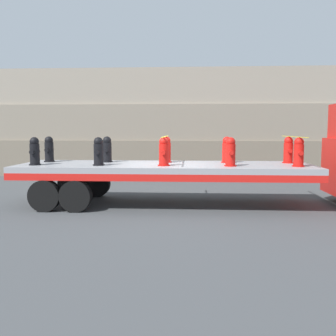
# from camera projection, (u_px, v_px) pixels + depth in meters

# --- Properties ---
(ground_plane) EXTENTS (120.00, 120.00, 0.00)m
(ground_plane) POSITION_uv_depth(u_px,v_px,m) (165.00, 204.00, 11.57)
(ground_plane) COLOR #3F4244
(rock_cliff) EXTENTS (60.00, 3.30, 5.30)m
(rock_cliff) POSITION_uv_depth(u_px,v_px,m) (176.00, 123.00, 19.55)
(rock_cliff) COLOR #706656
(rock_cliff) RESTS_ON ground_plane
(flatbed_trailer) EXTENTS (8.88, 2.68, 1.26)m
(flatbed_trailer) POSITION_uv_depth(u_px,v_px,m) (147.00, 171.00, 11.50)
(flatbed_trailer) COLOR gray
(flatbed_trailer) RESTS_ON ground_plane
(fire_hydrant_black_near_0) EXTENTS (0.35, 0.51, 0.83)m
(fire_hydrant_black_near_0) POSITION_uv_depth(u_px,v_px,m) (35.00, 152.00, 11.07)
(fire_hydrant_black_near_0) COLOR black
(fire_hydrant_black_near_0) RESTS_ON flatbed_trailer
(fire_hydrant_black_far_0) EXTENTS (0.35, 0.51, 0.83)m
(fire_hydrant_black_far_0) POSITION_uv_depth(u_px,v_px,m) (49.00, 150.00, 12.20)
(fire_hydrant_black_far_0) COLOR black
(fire_hydrant_black_far_0) RESTS_ON flatbed_trailer
(fire_hydrant_black_near_1) EXTENTS (0.35, 0.51, 0.83)m
(fire_hydrant_black_near_1) POSITION_uv_depth(u_px,v_px,m) (99.00, 152.00, 10.95)
(fire_hydrant_black_near_1) COLOR black
(fire_hydrant_black_near_1) RESTS_ON flatbed_trailer
(fire_hydrant_black_far_1) EXTENTS (0.35, 0.51, 0.83)m
(fire_hydrant_black_far_1) POSITION_uv_depth(u_px,v_px,m) (107.00, 150.00, 12.08)
(fire_hydrant_black_far_1) COLOR black
(fire_hydrant_black_far_1) RESTS_ON flatbed_trailer
(fire_hydrant_red_near_2) EXTENTS (0.35, 0.51, 0.83)m
(fire_hydrant_red_near_2) POSITION_uv_depth(u_px,v_px,m) (164.00, 152.00, 10.84)
(fire_hydrant_red_near_2) COLOR red
(fire_hydrant_red_near_2) RESTS_ON flatbed_trailer
(fire_hydrant_red_far_2) EXTENTS (0.35, 0.51, 0.83)m
(fire_hydrant_red_far_2) POSITION_uv_depth(u_px,v_px,m) (166.00, 150.00, 11.97)
(fire_hydrant_red_far_2) COLOR red
(fire_hydrant_red_far_2) RESTS_ON flatbed_trailer
(fire_hydrant_red_near_3) EXTENTS (0.35, 0.51, 0.83)m
(fire_hydrant_red_near_3) POSITION_uv_depth(u_px,v_px,m) (230.00, 152.00, 10.72)
(fire_hydrant_red_near_3) COLOR red
(fire_hydrant_red_near_3) RESTS_ON flatbed_trailer
(fire_hydrant_red_far_3) EXTENTS (0.35, 0.51, 0.83)m
(fire_hydrant_red_far_3) POSITION_uv_depth(u_px,v_px,m) (227.00, 150.00, 11.85)
(fire_hydrant_red_far_3) COLOR red
(fire_hydrant_red_far_3) RESTS_ON flatbed_trailer
(fire_hydrant_red_near_4) EXTENTS (0.35, 0.51, 0.83)m
(fire_hydrant_red_near_4) POSITION_uv_depth(u_px,v_px,m) (299.00, 152.00, 10.60)
(fire_hydrant_red_near_4) COLOR red
(fire_hydrant_red_near_4) RESTS_ON flatbed_trailer
(fire_hydrant_red_far_4) EXTENTS (0.35, 0.51, 0.83)m
(fire_hydrant_red_far_4) POSITION_uv_depth(u_px,v_px,m) (288.00, 150.00, 11.73)
(fire_hydrant_red_far_4) COLOR red
(fire_hydrant_red_far_4) RESTS_ON flatbed_trailer
(cargo_strap_rear) EXTENTS (0.05, 2.79, 0.01)m
(cargo_strap_rear) POSITION_uv_depth(u_px,v_px,m) (165.00, 137.00, 11.36)
(cargo_strap_rear) COLOR yellow
(cargo_strap_rear) RESTS_ON fire_hydrant_red_near_2
(cargo_strap_middle) EXTENTS (0.05, 2.79, 0.01)m
(cargo_strap_middle) POSITION_uv_depth(u_px,v_px,m) (294.00, 137.00, 11.12)
(cargo_strap_middle) COLOR yellow
(cargo_strap_middle) RESTS_ON fire_hydrant_red_near_4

